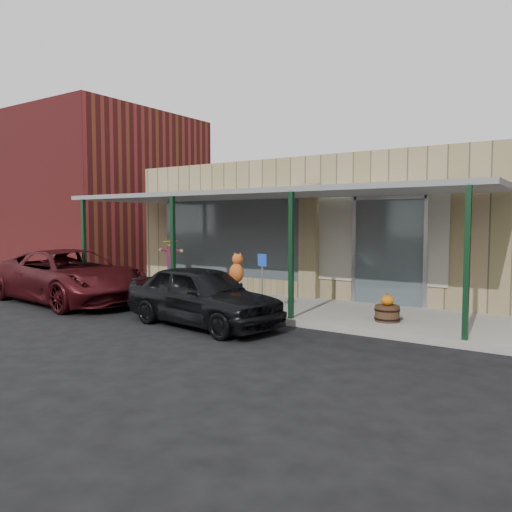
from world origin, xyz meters
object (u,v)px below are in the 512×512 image
Objects in this scene: parked_sedan at (202,295)px; car_maroon at (70,276)px; handicap_sign at (262,275)px; barrel_scarecrow at (171,272)px; barrel_pumpkin at (387,311)px.

car_maroon is (-5.23, 0.34, 0.08)m from parked_sedan.
parked_sedan is at bearing -102.94° from handicap_sign.
car_maroon is (-5.88, -1.11, -0.29)m from handicap_sign.
barrel_scarecrow is 4.99m from parked_sedan.
parked_sedan is (-3.52, -2.04, 0.31)m from barrel_pumpkin.
barrel_scarecrow is at bearing 171.88° from barrel_pumpkin.
barrel_scarecrow is 0.41× the size of parked_sedan.
handicap_sign is 0.34× the size of parked_sedan.
barrel_scarecrow is 7.52m from barrel_pumpkin.
handicap_sign is 0.26× the size of car_maroon.
handicap_sign is (-2.87, -0.59, 0.68)m from barrel_pumpkin.
parked_sedan reaches higher than car_maroon.
barrel_scarecrow is at bearing 59.30° from parked_sedan.
barrel_pumpkin is 0.12× the size of car_maroon.
car_maroon is at bearing -107.00° from barrel_scarecrow.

